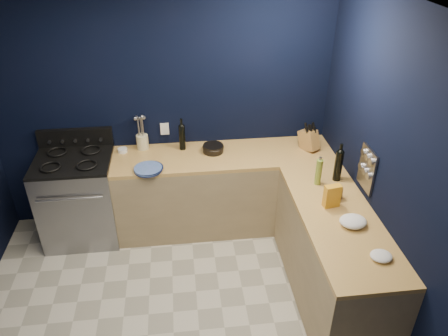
{
  "coord_description": "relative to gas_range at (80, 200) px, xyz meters",
  "views": [
    {
      "loc": [
        0.15,
        -2.43,
        3.11
      ],
      "look_at": [
        0.55,
        1.0,
        1.0
      ],
      "focal_mm": 34.48,
      "sensor_mm": 36.0,
      "label": 1
    }
  ],
  "objects": [
    {
      "name": "floor",
      "position": [
        0.93,
        -1.42,
        -0.47
      ],
      "size": [
        3.5,
        3.5,
        0.02
      ],
      "primitive_type": "cube",
      "color": "#BCB5A4",
      "rests_on": "ground"
    },
    {
      "name": "ceiling",
      "position": [
        0.93,
        -1.42,
        2.15
      ],
      "size": [
        3.5,
        3.5,
        0.02
      ],
      "primitive_type": "cube",
      "color": "silver",
      "rests_on": "ground"
    },
    {
      "name": "wall_back",
      "position": [
        0.93,
        0.34,
        0.84
      ],
      "size": [
        3.5,
        0.02,
        2.6
      ],
      "primitive_type": "cube",
      "color": "black",
      "rests_on": "ground"
    },
    {
      "name": "wall_right",
      "position": [
        2.69,
        -1.42,
        0.84
      ],
      "size": [
        0.02,
        3.5,
        2.6
      ],
      "primitive_type": "cube",
      "color": "black",
      "rests_on": "ground"
    },
    {
      "name": "cab_back",
      "position": [
        1.53,
        0.02,
        -0.03
      ],
      "size": [
        2.3,
        0.63,
        0.86
      ],
      "primitive_type": "cube",
      "color": "#9F8860",
      "rests_on": "floor"
    },
    {
      "name": "top_back",
      "position": [
        1.53,
        0.02,
        0.42
      ],
      "size": [
        2.3,
        0.63,
        0.04
      ],
      "primitive_type": "cube",
      "color": "olive",
      "rests_on": "cab_back"
    },
    {
      "name": "cab_right",
      "position": [
        2.37,
        -1.13,
        -0.03
      ],
      "size": [
        0.63,
        1.67,
        0.86
      ],
      "primitive_type": "cube",
      "color": "#9F8860",
      "rests_on": "floor"
    },
    {
      "name": "top_right",
      "position": [
        2.37,
        -1.13,
        0.42
      ],
      "size": [
        0.63,
        1.67,
        0.04
      ],
      "primitive_type": "cube",
      "color": "olive",
      "rests_on": "cab_right"
    },
    {
      "name": "gas_range",
      "position": [
        0.0,
        0.0,
        0.0
      ],
      "size": [
        0.76,
        0.66,
        0.92
      ],
      "primitive_type": "cube",
      "color": "gray",
      "rests_on": "floor"
    },
    {
      "name": "oven_door",
      "position": [
        0.0,
        -0.32,
        -0.01
      ],
      "size": [
        0.59,
        0.02,
        0.42
      ],
      "primitive_type": "cube",
      "color": "black",
      "rests_on": "gas_range"
    },
    {
      "name": "cooktop",
      "position": [
        0.0,
        0.0,
        0.48
      ],
      "size": [
        0.76,
        0.66,
        0.03
      ],
      "primitive_type": "cube",
      "color": "black",
      "rests_on": "gas_range"
    },
    {
      "name": "backguard",
      "position": [
        0.0,
        0.3,
        0.58
      ],
      "size": [
        0.76,
        0.06,
        0.2
      ],
      "primitive_type": "cube",
      "color": "black",
      "rests_on": "gas_range"
    },
    {
      "name": "spice_panel",
      "position": [
        2.67,
        -0.87,
        0.72
      ],
      "size": [
        0.02,
        0.28,
        0.38
      ],
      "primitive_type": "cube",
      "color": "gray",
      "rests_on": "wall_right"
    },
    {
      "name": "wall_outlet",
      "position": [
        0.93,
        0.32,
        0.62
      ],
      "size": [
        0.09,
        0.02,
        0.13
      ],
      "primitive_type": "cube",
      "color": "white",
      "rests_on": "wall_back"
    },
    {
      "name": "plate_stack",
      "position": [
        0.76,
        -0.22,
        0.46
      ],
      "size": [
        0.33,
        0.33,
        0.03
      ],
      "primitive_type": "cylinder",
      "rotation": [
        0.0,
        0.0,
        -0.24
      ],
      "color": "#3C6494",
      "rests_on": "top_back"
    },
    {
      "name": "ramekin",
      "position": [
        0.48,
        0.19,
        0.46
      ],
      "size": [
        0.12,
        0.12,
        0.04
      ],
      "primitive_type": "cylinder",
      "rotation": [
        0.0,
        0.0,
        -0.21
      ],
      "color": "white",
      "rests_on": "top_back"
    },
    {
      "name": "utensil_crock",
      "position": [
        0.69,
        0.24,
        0.52
      ],
      "size": [
        0.16,
        0.16,
        0.15
      ],
      "primitive_type": "cylinder",
      "rotation": [
        0.0,
        0.0,
        0.32
      ],
      "color": "#F1DEC4",
      "rests_on": "top_back"
    },
    {
      "name": "wine_bottle_back",
      "position": [
        1.11,
        0.18,
        0.58
      ],
      "size": [
        0.09,
        0.09,
        0.27
      ],
      "primitive_type": "cylinder",
      "rotation": [
        0.0,
        0.0,
        -0.41
      ],
      "color": "black",
      "rests_on": "top_back"
    },
    {
      "name": "lemon_basket",
      "position": [
        1.42,
        0.08,
        0.48
      ],
      "size": [
        0.25,
        0.25,
        0.08
      ],
      "primitive_type": "cylinder",
      "rotation": [
        0.0,
        0.0,
        0.22
      ],
      "color": "black",
      "rests_on": "top_back"
    },
    {
      "name": "knife_block",
      "position": [
        2.43,
        0.03,
        0.54
      ],
      "size": [
        0.22,
        0.27,
        0.26
      ],
      "primitive_type": "cube",
      "rotation": [
        -0.31,
        0.0,
        0.51
      ],
      "color": "olive",
      "rests_on": "top_back"
    },
    {
      "name": "wine_bottle_right",
      "position": [
        2.53,
        -0.59,
        0.59
      ],
      "size": [
        0.09,
        0.09,
        0.3
      ],
      "primitive_type": "cylinder",
      "rotation": [
        0.0,
        0.0,
        0.2
      ],
      "color": "black",
      "rests_on": "top_right"
    },
    {
      "name": "oil_bottle",
      "position": [
        2.33,
        -0.64,
        0.57
      ],
      "size": [
        0.07,
        0.07,
        0.25
      ],
      "primitive_type": "cylinder",
      "rotation": [
        0.0,
        0.0,
        -0.18
      ],
      "color": "olive",
      "rests_on": "top_right"
    },
    {
      "name": "spice_jar_near",
      "position": [
        2.45,
        -0.88,
        0.49
      ],
      "size": [
        0.06,
        0.06,
        0.11
      ],
      "primitive_type": "cylinder",
      "rotation": [
        0.0,
        0.0,
        0.28
      ],
      "color": "olive",
      "rests_on": "top_right"
    },
    {
      "name": "spice_jar_far",
      "position": [
        2.43,
        -0.91,
        0.48
      ],
      "size": [
        0.05,
        0.05,
        0.08
      ],
      "primitive_type": "cylinder",
      "rotation": [
        0.0,
        0.0,
        -0.15
      ],
      "color": "olive",
      "rests_on": "top_right"
    },
    {
      "name": "crouton_bag",
      "position": [
        2.34,
        -0.98,
        0.54
      ],
      "size": [
        0.15,
        0.09,
        0.2
      ],
      "primitive_type": "cube",
      "rotation": [
        0.0,
        0.0,
        0.17
      ],
      "color": "#CB4213",
      "rests_on": "top_right"
    },
    {
      "name": "towel_front",
      "position": [
        2.43,
        -1.26,
        0.48
      ],
      "size": [
        0.25,
        0.22,
        0.08
      ],
      "primitive_type": "ellipsoid",
      "rotation": [
        0.0,
        0.0,
        0.15
      ],
      "color": "white",
      "rests_on": "top_right"
    },
    {
      "name": "towel_end",
      "position": [
        2.49,
        -1.66,
        0.46
      ],
      "size": [
        0.21,
        0.2,
        0.05
      ],
      "primitive_type": "ellipsoid",
      "rotation": [
        0.0,
        0.0,
        0.41
      ],
      "color": "white",
      "rests_on": "top_right"
    }
  ]
}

